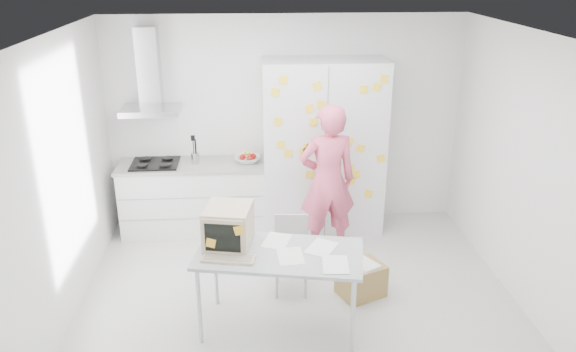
{
  "coord_description": "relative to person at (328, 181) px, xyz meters",
  "views": [
    {
      "loc": [
        -0.45,
        -4.95,
        3.34
      ],
      "look_at": [
        -0.06,
        0.65,
        1.13
      ],
      "focal_mm": 35.0,
      "sensor_mm": 36.0,
      "label": 1
    }
  ],
  "objects": [
    {
      "name": "cardboard_box",
      "position": [
        0.25,
        -0.95,
        -0.73
      ],
      "size": [
        0.55,
        0.5,
        0.39
      ],
      "rotation": [
        0.0,
        0.0,
        0.43
      ],
      "color": "olive",
      "rests_on": "ground"
    },
    {
      "name": "chair",
      "position": [
        -0.48,
        -0.76,
        -0.45
      ],
      "size": [
        0.4,
        0.4,
        0.82
      ],
      "rotation": [
        0.0,
        0.0,
        -0.08
      ],
      "color": "#A7A7A5",
      "rests_on": "ground"
    },
    {
      "name": "desk",
      "position": [
        -0.93,
        -1.35,
        -0.0
      ],
      "size": [
        1.63,
        1.03,
        1.21
      ],
      "rotation": [
        0.0,
        0.0,
        -0.19
      ],
      "color": "#A2A9AC",
      "rests_on": "ground"
    },
    {
      "name": "person",
      "position": [
        0.0,
        0.0,
        0.0
      ],
      "size": [
        0.72,
        0.52,
        1.83
      ],
      "primitive_type": "imported",
      "rotation": [
        0.0,
        0.0,
        3.27
      ],
      "color": "#E05779",
      "rests_on": "ground"
    },
    {
      "name": "walls",
      "position": [
        -0.42,
        -0.28,
        0.43
      ],
      "size": [
        4.52,
        4.01,
        2.7
      ],
      "color": "white",
      "rests_on": "ground"
    },
    {
      "name": "floor",
      "position": [
        -0.42,
        -1.0,
        -0.93
      ],
      "size": [
        4.5,
        4.0,
        0.02
      ],
      "primitive_type": "cube",
      "color": "silver",
      "rests_on": "ground"
    },
    {
      "name": "tall_cabinet",
      "position": [
        0.03,
        0.67,
        0.18
      ],
      "size": [
        1.5,
        0.68,
        2.2
      ],
      "color": "silver",
      "rests_on": "ground"
    },
    {
      "name": "range_hood",
      "position": [
        -2.07,
        0.83,
        1.04
      ],
      "size": [
        0.7,
        0.48,
        1.01
      ],
      "color": "silver",
      "rests_on": "walls"
    },
    {
      "name": "ceiling",
      "position": [
        -0.42,
        -1.0,
        1.78
      ],
      "size": [
        4.5,
        4.0,
        0.02
      ],
      "primitive_type": "cube",
      "color": "white",
      "rests_on": "walls"
    },
    {
      "name": "counter_run",
      "position": [
        -1.62,
        0.7,
        -0.44
      ],
      "size": [
        1.84,
        0.63,
        1.28
      ],
      "color": "white",
      "rests_on": "ground"
    }
  ]
}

